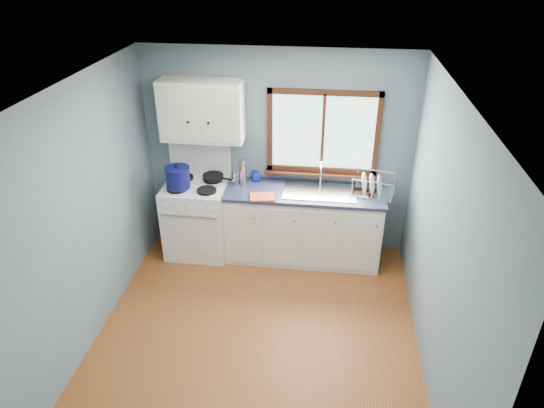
# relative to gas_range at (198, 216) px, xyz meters

# --- Properties ---
(floor) EXTENTS (3.20, 3.60, 0.02)m
(floor) POSITION_rel_gas_range_xyz_m (0.95, -1.47, -0.50)
(floor) COLOR brown
(floor) RESTS_ON ground
(ceiling) EXTENTS (3.20, 3.60, 0.02)m
(ceiling) POSITION_rel_gas_range_xyz_m (0.95, -1.47, 2.02)
(ceiling) COLOR white
(ceiling) RESTS_ON wall_back
(wall_back) EXTENTS (3.20, 0.02, 2.50)m
(wall_back) POSITION_rel_gas_range_xyz_m (0.95, 0.34, 0.76)
(wall_back) COLOR slate
(wall_back) RESTS_ON ground
(wall_front) EXTENTS (3.20, 0.02, 2.50)m
(wall_front) POSITION_rel_gas_range_xyz_m (0.95, -3.28, 0.76)
(wall_front) COLOR slate
(wall_front) RESTS_ON ground
(wall_left) EXTENTS (0.02, 3.60, 2.50)m
(wall_left) POSITION_rel_gas_range_xyz_m (-0.66, -1.47, 0.76)
(wall_left) COLOR slate
(wall_left) RESTS_ON ground
(wall_right) EXTENTS (0.02, 3.60, 2.50)m
(wall_right) POSITION_rel_gas_range_xyz_m (2.56, -1.47, 0.76)
(wall_right) COLOR slate
(wall_right) RESTS_ON ground
(gas_range) EXTENTS (0.76, 0.69, 1.36)m
(gas_range) POSITION_rel_gas_range_xyz_m (0.00, 0.00, 0.00)
(gas_range) COLOR white
(gas_range) RESTS_ON floor
(base_cabinets) EXTENTS (1.85, 0.60, 0.88)m
(base_cabinets) POSITION_rel_gas_range_xyz_m (1.31, 0.02, -0.08)
(base_cabinets) COLOR white
(base_cabinets) RESTS_ON floor
(countertop) EXTENTS (1.89, 0.64, 0.04)m
(countertop) POSITION_rel_gas_range_xyz_m (1.31, 0.02, 0.41)
(countertop) COLOR #21253E
(countertop) RESTS_ON base_cabinets
(sink) EXTENTS (0.84, 0.46, 0.44)m
(sink) POSITION_rel_gas_range_xyz_m (1.49, 0.02, 0.37)
(sink) COLOR silver
(sink) RESTS_ON countertop
(window) EXTENTS (1.36, 0.10, 1.03)m
(window) POSITION_rel_gas_range_xyz_m (1.48, 0.30, 0.98)
(window) COLOR #9EC6A8
(window) RESTS_ON wall_back
(upper_cabinets) EXTENTS (0.95, 0.35, 0.70)m
(upper_cabinets) POSITION_rel_gas_range_xyz_m (0.10, 0.15, 1.31)
(upper_cabinets) COLOR white
(upper_cabinets) RESTS_ON wall_back
(skillet) EXTENTS (0.40, 0.30, 0.05)m
(skillet) POSITION_rel_gas_range_xyz_m (0.19, 0.13, 0.49)
(skillet) COLOR black
(skillet) RESTS_ON gas_range
(stockpot) EXTENTS (0.35, 0.35, 0.29)m
(stockpot) POSITION_rel_gas_range_xyz_m (-0.16, -0.14, 0.59)
(stockpot) COLOR #0B0F4A
(stockpot) RESTS_ON gas_range
(utensil_crock) EXTENTS (0.14, 0.14, 0.36)m
(utensil_crock) POSITION_rel_gas_range_xyz_m (0.47, 0.14, 0.50)
(utensil_crock) COLOR silver
(utensil_crock) RESTS_ON countertop
(thermos) EXTENTS (0.09, 0.09, 0.32)m
(thermos) POSITION_rel_gas_range_xyz_m (0.56, 0.11, 0.59)
(thermos) COLOR silver
(thermos) RESTS_ON countertop
(soap_bottle) EXTENTS (0.13, 0.13, 0.28)m
(soap_bottle) POSITION_rel_gas_range_xyz_m (0.72, 0.18, 0.56)
(soap_bottle) COLOR #0B17B5
(soap_bottle) RESTS_ON countertop
(dish_towel) EXTENTS (0.31, 0.25, 0.02)m
(dish_towel) POSITION_rel_gas_range_xyz_m (0.84, -0.21, 0.44)
(dish_towel) COLOR #F2532E
(dish_towel) RESTS_ON countertop
(dish_rack) EXTENTS (0.52, 0.44, 0.24)m
(dish_rack) POSITION_rel_gas_range_xyz_m (2.09, 0.06, 0.49)
(dish_rack) COLOR silver
(dish_rack) RESTS_ON countertop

